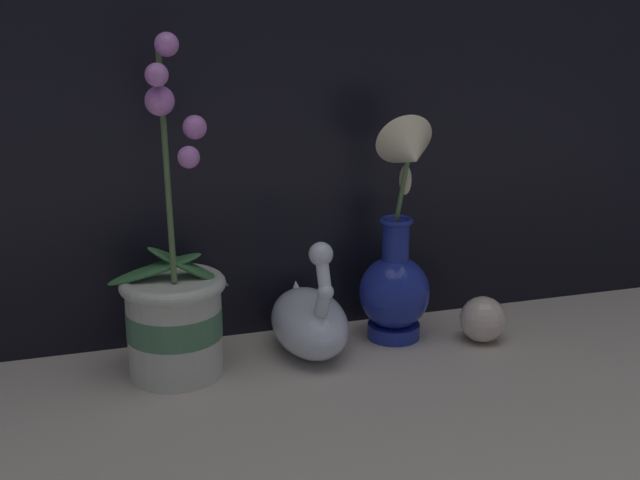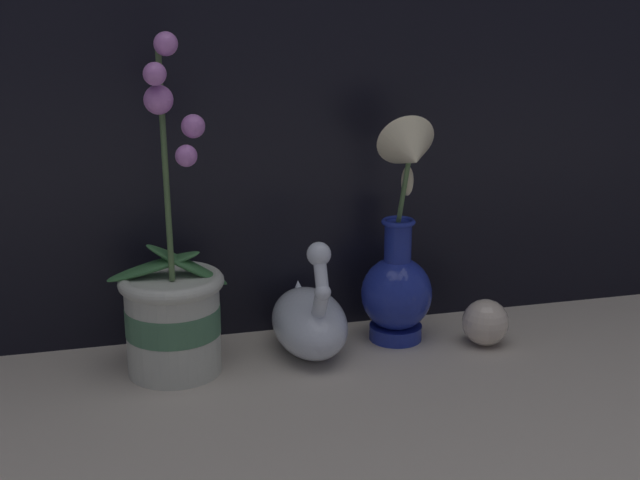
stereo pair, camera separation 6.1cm
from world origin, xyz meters
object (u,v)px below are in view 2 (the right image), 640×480
orchid_potted_plant (173,307)px  swan_figurine (309,319)px  blue_vase (399,267)px  glass_sphere (485,322)px

orchid_potted_plant → swan_figurine: (0.20, 0.02, -0.04)m
orchid_potted_plant → blue_vase: (0.34, 0.02, 0.02)m
orchid_potted_plant → glass_sphere: 0.47m
orchid_potted_plant → blue_vase: size_ratio=1.34×
orchid_potted_plant → blue_vase: bearing=4.0°
blue_vase → swan_figurine: bearing=-177.0°
swan_figurine → blue_vase: blue_vase is taller
orchid_potted_plant → glass_sphere: orchid_potted_plant is taller
orchid_potted_plant → glass_sphere: size_ratio=6.65×
orchid_potted_plant → glass_sphere: (0.46, -0.02, -0.06)m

